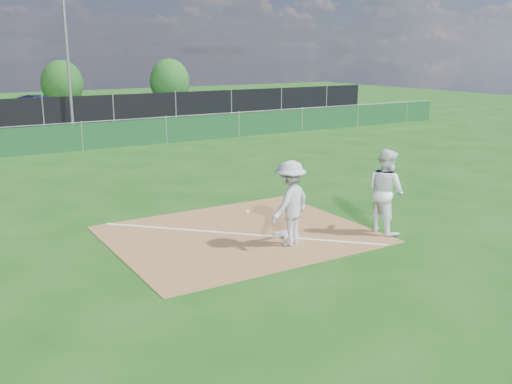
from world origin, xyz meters
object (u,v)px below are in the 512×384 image
at_px(play_at_first, 290,203).
at_px(tree_right, 170,82).
at_px(first_base, 285,234).
at_px(tree_mid, 62,84).
at_px(light_pole, 68,56).
at_px(car_right, 122,105).
at_px(car_mid, 44,108).
at_px(runner, 385,191).

bearing_deg(play_at_first, tree_right, 71.31).
xyz_separation_m(first_base, tree_mid, (2.92, 34.14, 1.83)).
bearing_deg(light_pole, car_right, 49.24).
distance_m(first_base, tree_right, 34.06).
distance_m(car_mid, tree_mid, 7.52).
relative_size(runner, tree_right, 0.55).
xyz_separation_m(light_pole, tree_right, (10.20, 9.84, -2.08)).
bearing_deg(play_at_first, car_mid, 89.21).
xyz_separation_m(runner, tree_mid, (0.66, 35.09, 0.86)).
height_order(first_base, tree_right, tree_right).
relative_size(tree_mid, tree_right, 0.99).
bearing_deg(tree_mid, tree_right, -13.48).
relative_size(first_base, car_mid, 0.08).
xyz_separation_m(tree_mid, tree_right, (7.92, -1.90, 0.03)).
xyz_separation_m(runner, car_mid, (-2.13, 28.19, -0.23)).
relative_size(light_pole, car_mid, 1.66).
xyz_separation_m(play_at_first, tree_mid, (3.17, 34.68, 0.90)).
distance_m(light_pole, first_base, 22.75).
bearing_deg(tree_right, tree_mid, 166.52).
xyz_separation_m(car_mid, tree_right, (10.71, 5.00, 1.11)).
distance_m(first_base, car_mid, 27.25).
bearing_deg(runner, car_mid, 4.58).
relative_size(first_base, car_right, 0.08).
distance_m(play_at_first, car_mid, 27.79).
relative_size(runner, tree_mid, 0.56).
relative_size(runner, car_mid, 0.43).
xyz_separation_m(first_base, play_at_first, (-0.25, -0.55, 0.93)).
distance_m(car_right, tree_mid, 6.79).
bearing_deg(runner, first_base, 67.43).
bearing_deg(play_at_first, first_base, 65.21).
distance_m(first_base, runner, 2.64).
relative_size(play_at_first, car_mid, 0.41).
bearing_deg(first_base, light_pole, 88.36).
height_order(runner, tree_right, tree_right).
distance_m(runner, car_mid, 28.27).
bearing_deg(car_mid, light_pole, 175.20).
bearing_deg(tree_right, car_right, -141.58).
xyz_separation_m(play_at_first, tree_right, (11.09, 32.79, 0.93)).
bearing_deg(tree_right, play_at_first, -108.69).
xyz_separation_m(light_pole, runner, (1.62, -23.35, -2.97)).
height_order(car_mid, tree_right, tree_right).
distance_m(light_pole, play_at_first, 23.16).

